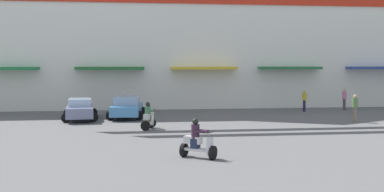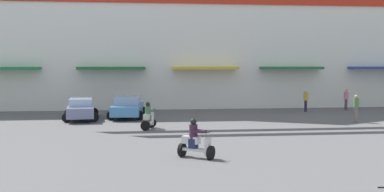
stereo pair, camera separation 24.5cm
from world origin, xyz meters
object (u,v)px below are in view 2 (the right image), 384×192
parked_car_1 (128,107)px  scooter_rider_4 (196,142)px  parked_car_0 (81,109)px  scooter_rider_1 (148,118)px  pedestrian_2 (346,98)px  pedestrian_0 (306,99)px  pedestrian_1 (356,107)px

parked_car_1 → scooter_rider_4: bearing=-77.8°
parked_car_0 → scooter_rider_1: 6.34m
scooter_rider_1 → pedestrian_2: bearing=28.0°
parked_car_1 → pedestrian_0: 13.19m
parked_car_1 → pedestrian_2: bearing=9.6°
pedestrian_0 → parked_car_1: bearing=-170.2°
scooter_rider_4 → parked_car_0: bearing=114.7°
parked_car_1 → scooter_rider_1: size_ratio=2.90×
scooter_rider_1 → parked_car_1: bearing=103.0°
pedestrian_1 → scooter_rider_4: bearing=-139.9°
parked_car_1 → scooter_rider_1: bearing=-77.0°
pedestrian_2 → scooter_rider_4: bearing=-130.4°
parked_car_1 → pedestrian_2: (16.38, 2.77, 0.22)m
scooter_rider_1 → scooter_rider_4: 8.00m
scooter_rider_1 → pedestrian_0: size_ratio=0.92×
scooter_rider_1 → scooter_rider_4: (1.61, -7.84, -0.01)m
pedestrian_2 → parked_car_0: bearing=-170.3°
parked_car_0 → scooter_rider_1: bearing=-48.7°
scooter_rider_1 → pedestrian_1: bearing=6.4°
parked_car_1 → pedestrian_1: pedestrian_1 is taller
scooter_rider_4 → pedestrian_1: 14.39m
pedestrian_2 → parked_car_1: bearing=-170.4°
parked_car_1 → pedestrian_2: pedestrian_2 is taller
pedestrian_0 → pedestrian_2: bearing=8.7°
scooter_rider_1 → pedestrian_1: 12.70m
parked_car_0 → pedestrian_0: bearing=9.9°
pedestrian_1 → pedestrian_2: pedestrian_1 is taller
parked_car_1 → scooter_rider_1: (1.23, -5.30, -0.10)m
parked_car_1 → pedestrian_2: size_ratio=2.62×
parked_car_0 → pedestrian_1: 17.13m
pedestrian_0 → pedestrian_1: bearing=-82.2°
pedestrian_0 → scooter_rider_4: bearing=-123.4°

